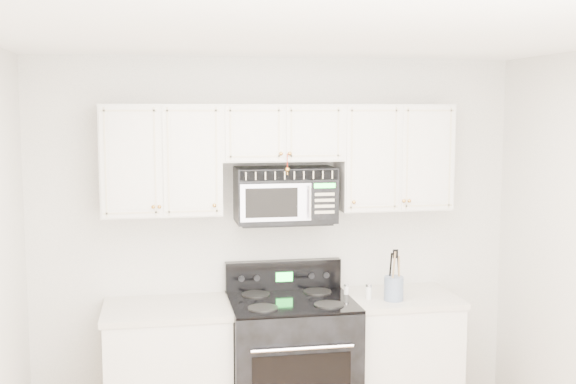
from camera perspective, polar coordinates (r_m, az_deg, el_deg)
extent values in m
cube|color=white|center=(3.49, 3.95, 12.54)|extent=(3.50, 3.50, 0.01)
cube|color=silver|center=(5.26, -0.89, -3.69)|extent=(3.50, 0.01, 2.60)
cube|color=silver|center=(5.12, -9.40, -14.07)|extent=(0.82, 0.63, 0.88)
cube|color=silver|center=(4.98, -9.50, -9.10)|extent=(0.86, 0.65, 0.04)
cube|color=silver|center=(5.38, 8.36, -13.01)|extent=(0.82, 0.63, 0.88)
cube|color=silver|center=(5.24, 8.45, -8.27)|extent=(0.86, 0.65, 0.04)
cube|color=black|center=(5.15, 0.27, -13.63)|extent=(0.85, 0.72, 0.92)
cylinder|color=white|center=(4.70, 1.17, -12.27)|extent=(0.67, 0.02, 0.02)
cube|color=black|center=(5.01, 0.27, -8.63)|extent=(0.85, 0.72, 0.02)
cube|color=black|center=(5.29, -0.38, -6.61)|extent=(0.85, 0.08, 0.22)
cube|color=#22FF3E|center=(5.24, -0.29, -6.72)|extent=(0.12, 0.00, 0.07)
cube|color=silver|center=(4.96, -9.98, 2.51)|extent=(0.80, 0.33, 0.75)
cube|color=silver|center=(5.23, 8.31, 2.75)|extent=(0.80, 0.33, 0.75)
cube|color=silver|center=(5.02, -0.59, 4.72)|extent=(0.84, 0.33, 0.39)
sphere|color=#C18B3A|center=(4.80, -10.13, -1.16)|extent=(0.03, 0.03, 0.03)
sphere|color=#C18B3A|center=(4.81, -5.84, -1.07)|extent=(0.03, 0.03, 0.03)
sphere|color=#C18B3A|center=(4.98, 5.24, -0.81)|extent=(0.03, 0.03, 0.03)
sphere|color=#C18B3A|center=(5.09, 9.14, -0.71)|extent=(0.03, 0.03, 0.03)
sphere|color=#C18B3A|center=(4.84, -0.56, 3.05)|extent=(0.03, 0.03, 0.03)
sphere|color=#C18B3A|center=(4.85, 0.14, 3.06)|extent=(0.03, 0.03, 0.03)
cylinder|color=#AC1607|center=(4.85, -0.05, 2.45)|extent=(0.00, 0.00, 0.10)
sphere|color=#C18B3A|center=(4.85, -0.05, 1.78)|extent=(0.03, 0.03, 0.03)
cube|color=black|center=(5.05, -0.24, -0.20)|extent=(0.69, 0.35, 0.38)
cube|color=beige|center=(4.87, 0.11, 1.33)|extent=(0.67, 0.01, 0.07)
cube|color=#AAA9BC|center=(4.86, -0.96, -0.84)|extent=(0.49, 0.01, 0.26)
cube|color=black|center=(4.85, -1.30, -0.86)|extent=(0.36, 0.01, 0.20)
cube|color=black|center=(4.93, 2.90, -0.75)|extent=(0.19, 0.01, 0.26)
cube|color=#22FF3E|center=(4.91, 2.93, 0.51)|extent=(0.15, 0.00, 0.03)
cylinder|color=white|center=(4.87, 1.75, -0.83)|extent=(0.02, 0.02, 0.22)
cylinder|color=slate|center=(5.08, 8.36, -7.55)|extent=(0.13, 0.13, 0.17)
cylinder|color=olive|center=(5.07, 8.77, -6.64)|extent=(0.01, 0.01, 0.29)
cylinder|color=black|center=(5.08, 8.06, -6.47)|extent=(0.01, 0.01, 0.31)
cylinder|color=olive|center=(5.02, 8.30, -6.50)|extent=(0.01, 0.01, 0.33)
cylinder|color=black|center=(5.07, 8.77, -6.63)|extent=(0.01, 0.01, 0.29)
cylinder|color=silver|center=(5.16, 4.63, -7.82)|extent=(0.04, 0.04, 0.07)
cylinder|color=white|center=(5.15, 4.64, -7.34)|extent=(0.04, 0.04, 0.01)
cylinder|color=silver|center=(5.10, 6.39, -7.91)|extent=(0.04, 0.04, 0.09)
cylinder|color=white|center=(5.09, 6.40, -7.33)|extent=(0.04, 0.04, 0.02)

